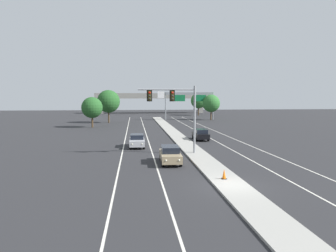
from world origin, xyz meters
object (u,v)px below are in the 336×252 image
Objects in this scene: highway_sign_gantry at (190,97)px; tree_far_right_c at (211,103)px; overhead_signal_mast at (177,105)px; tree_far_left_a at (92,108)px; tree_far_right_a at (199,101)px; tree_far_left_c at (108,101)px; car_oncoming_tan at (170,154)px; traffic_cone_median_nose at (224,174)px; car_receding_black at (201,134)px; car_oncoming_silver at (137,141)px.

highway_sign_gantry is 6.05m from tree_far_right_c.
overhead_signal_mast is 51.81m from tree_far_right_c.
tree_far_left_a is at bearing -148.66° from tree_far_right_c.
tree_far_left_c reaches higher than tree_far_right_a.
car_oncoming_tan reaches higher than traffic_cone_median_nose.
tree_far_right_a reaches higher than highway_sign_gantry.
car_receding_black is at bearing -63.97° from tree_far_left_c.
car_receding_black is at bearing -101.48° from tree_far_right_a.
overhead_signal_mast reaches higher than car_oncoming_tan.
car_oncoming_tan is 1.01× the size of car_oncoming_silver.
car_oncoming_tan is at bearing -72.82° from car_oncoming_silver.
tree_far_left_a is (-17.98, 20.63, 3.22)m from car_receding_black.
car_oncoming_silver is 1.00× the size of car_receding_black.
tree_far_right_a is (15.08, 81.56, 4.45)m from traffic_cone_median_nose.
car_oncoming_silver is (-4.21, 5.38, -4.46)m from overhead_signal_mast.
car_oncoming_silver is at bearing -71.37° from tree_far_left_a.
car_receding_black is 0.57× the size of tree_far_left_c.
car_oncoming_tan and car_oncoming_silver have the same top height.
highway_sign_gantry is at bearing 78.00° from car_oncoming_tan.
tree_far_left_a is (-23.34, -18.41, -2.12)m from highway_sign_gantry.
tree_far_left_a is at bearing -141.73° from highway_sign_gantry.
car_oncoming_silver is 27.76m from tree_far_left_a.
car_oncoming_tan is at bearing -112.09° from car_receding_black.
overhead_signal_mast is 0.54× the size of highway_sign_gantry.
tree_far_left_a is (-2.39, -11.30, -1.10)m from tree_far_left_c.
tree_far_right_c is (5.77, -0.69, -1.69)m from highway_sign_gantry.
car_oncoming_silver is 0.72× the size of tree_far_left_a.
tree_far_right_c is (14.07, 60.17, 3.96)m from traffic_cone_median_nose.
car_receding_black is 22.01m from traffic_cone_median_nose.
tree_far_left_c is at bearing -134.90° from tree_far_right_a.
car_oncoming_tan is at bearing -78.70° from tree_far_left_c.
highway_sign_gantry is (5.36, 39.05, 5.34)m from car_receding_black.
highway_sign_gantry is at bearing 82.23° from traffic_cone_median_nose.
tree_far_right_a reaches higher than tree_far_right_c.
tree_far_left_c is 11.60m from tree_far_left_a.
overhead_signal_mast is at bearing -103.61° from tree_far_right_a.
tree_far_left_c is (-12.65, 53.74, 4.63)m from traffic_cone_median_nose.
car_receding_black is 0.65× the size of tree_far_right_c.
highway_sign_gantry is 2.15× the size of tree_far_left_a.
tree_far_left_c is at bearing -166.46° from tree_far_right_c.
traffic_cone_median_nose is at bearing -63.93° from car_oncoming_tan.
tree_far_right_a is at bearing 87.30° from tree_far_right_c.
traffic_cone_median_nose is (6.23, -16.31, -0.31)m from car_oncoming_silver.
tree_far_right_a is 21.42m from tree_far_right_c.
tree_far_right_c reaches higher than car_oncoming_silver.
car_oncoming_tan is at bearing -71.76° from tree_far_left_a.
car_oncoming_tan is 10.16m from car_oncoming_silver.
tree_far_right_c is at bearing 73.82° from car_receding_black.
car_oncoming_tan is at bearing -105.67° from overhead_signal_mast.
car_receding_black is at bearing 65.50° from overhead_signal_mast.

